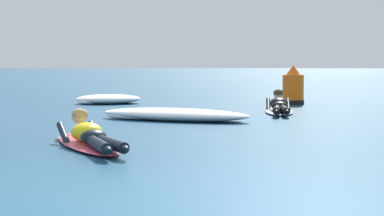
% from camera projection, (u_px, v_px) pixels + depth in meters
% --- Properties ---
extents(ground_plane, '(120.00, 120.00, 0.00)m').
position_uv_depth(ground_plane, '(182.00, 110.00, 15.41)').
color(ground_plane, navy).
extents(surfer_near, '(1.47, 2.45, 0.55)m').
position_uv_depth(surfer_near, '(89.00, 138.00, 8.84)').
color(surfer_near, '#E54C66').
rests_on(surfer_near, ground).
extents(surfer_far, '(0.70, 2.50, 0.54)m').
position_uv_depth(surfer_far, '(279.00, 107.00, 14.38)').
color(surfer_far, white).
rests_on(surfer_far, ground).
extents(whitewater_front, '(3.11, 1.86, 0.24)m').
position_uv_depth(whitewater_front, '(175.00, 115.00, 12.73)').
color(whitewater_front, white).
rests_on(whitewater_front, ground).
extents(whitewater_mid_left, '(1.89, 1.45, 0.25)m').
position_uv_depth(whitewater_mid_left, '(108.00, 99.00, 17.34)').
color(whitewater_mid_left, white).
rests_on(whitewater_mid_left, ground).
extents(channel_marker_buoy, '(0.56, 0.56, 1.00)m').
position_uv_depth(channel_marker_buoy, '(293.00, 89.00, 17.03)').
color(channel_marker_buoy, '#EA5B0F').
rests_on(channel_marker_buoy, ground).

